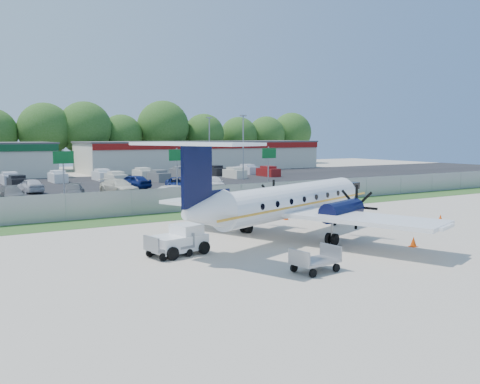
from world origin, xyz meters
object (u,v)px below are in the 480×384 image
baggage_cart_far (315,261)px  baggage_cart_near (169,246)px  aircraft (288,201)px  pushback_tug (180,240)px

baggage_cart_far → baggage_cart_near: bearing=125.1°
baggage_cart_far → aircraft: bearing=62.5°
baggage_cart_near → baggage_cart_far: bearing=-54.9°
aircraft → pushback_tug: size_ratio=6.09×
aircraft → baggage_cart_near: (-8.17, -0.88, -1.72)m
baggage_cart_near → pushback_tug: bearing=23.9°
aircraft → pushback_tug: (-7.41, -0.54, -1.54)m
aircraft → pushback_tug: 7.58m
aircraft → baggage_cart_near: bearing=-173.9°
pushback_tug → baggage_cart_far: pushback_tug is taller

